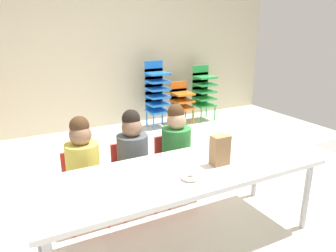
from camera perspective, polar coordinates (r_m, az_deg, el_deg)
The scene contains 12 objects.
ground_plane at distance 3.21m, azimuth -1.95°, elevation -12.08°, with size 6.62×4.84×0.02m.
back_wall at distance 5.09m, azimuth -14.41°, elevation 14.42°, with size 6.62×0.10×2.69m, color beige.
craft_table at distance 2.30m, azimuth 2.70°, elevation -8.79°, with size 2.09×0.70×0.60m.
seated_child_near_camera at distance 2.61m, azimuth -14.94°, elevation -6.17°, with size 0.33×0.33×0.92m.
seated_child_middle_seat at distance 2.72m, azimuth -6.35°, elevation -4.68°, with size 0.33×0.33×0.92m.
seated_child_far_right at distance 2.88m, azimuth 1.39°, elevation -3.25°, with size 0.32×0.31×0.92m.
kid_chair_blue_stack at distance 5.09m, azimuth -2.04°, elevation 6.23°, with size 0.32×0.30×1.04m.
kid_chair_orange_stack at distance 5.33m, azimuth 2.37°, elevation 4.75°, with size 0.32×0.30×0.68m.
kid_chair_green_stack at distance 5.53m, azimuth 6.27°, elevation 6.42°, with size 0.32×0.30×0.92m.
paper_bag_brown at distance 2.35m, azimuth 9.20°, elevation -4.24°, with size 0.13×0.09×0.22m, color #9E754C.
paper_plate_near_edge at distance 2.14m, azimuth 3.92°, elevation -9.46°, with size 0.18×0.18×0.01m, color white.
donut_powdered_on_plate at distance 2.13m, azimuth 3.93°, elevation -8.96°, with size 0.12×0.12×0.03m, color white.
Camera 1 is at (-1.20, -2.52, 1.58)m, focal length 34.34 mm.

